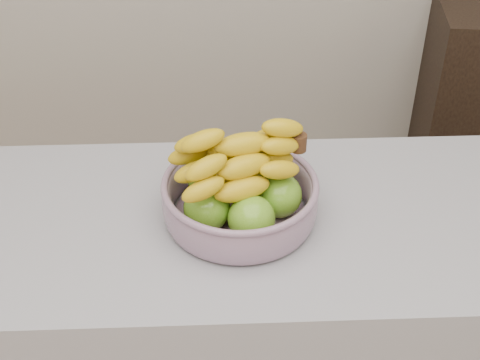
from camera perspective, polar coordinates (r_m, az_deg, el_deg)
The scene contains 2 objects.
counter at distance 1.77m, azimuth 0.04°, elevation -14.46°, with size 2.00×0.60×0.90m, color #A09FA7.
fruit_bowl at distance 1.40m, azimuth -0.02°, elevation -1.13°, with size 0.33×0.33×0.21m.
Camera 1 is at (-0.05, -0.43, 1.83)m, focal length 50.00 mm.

